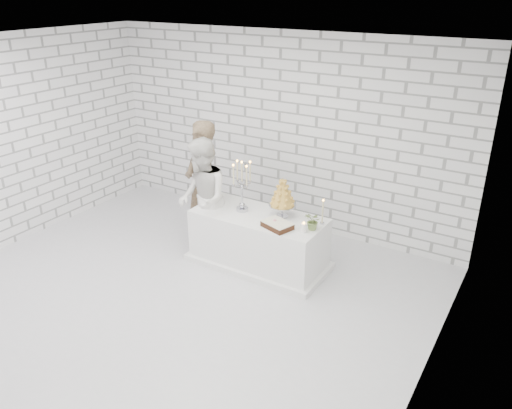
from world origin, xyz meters
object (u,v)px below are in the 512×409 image
object	(u,v)px
candelabra	(242,186)
cake_table	(259,240)
groom	(202,184)
croquembouche	(282,197)
bride	(202,199)

from	to	relation	value
candelabra	cake_table	bearing A→B (deg)	-1.64
groom	croquembouche	bearing A→B (deg)	82.59
croquembouche	candelabra	bearing A→B (deg)	-168.42
groom	bride	distance (m)	0.40
candelabra	bride	bearing A→B (deg)	-162.50
groom	croquembouche	world-z (taller)	groom
candelabra	croquembouche	world-z (taller)	candelabra
bride	candelabra	xyz separation A→B (m)	(0.54, 0.17, 0.25)
candelabra	croquembouche	xyz separation A→B (m)	(0.56, 0.11, -0.08)
bride	candelabra	bearing A→B (deg)	64.21
cake_table	croquembouche	xyz separation A→B (m)	(0.29, 0.12, 0.65)
cake_table	candelabra	size ratio (longest dim) A/B	2.53
cake_table	candelabra	distance (m)	0.78
cake_table	groom	world-z (taller)	groom
bride	candelabra	world-z (taller)	bride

